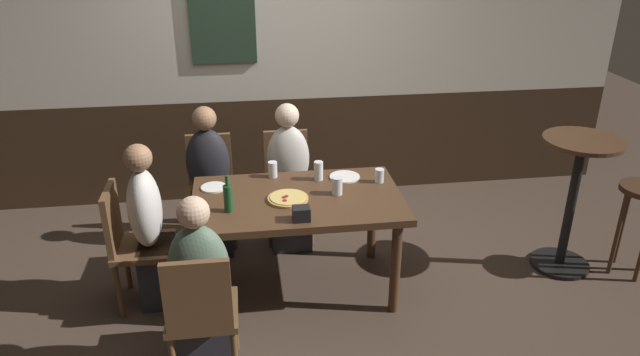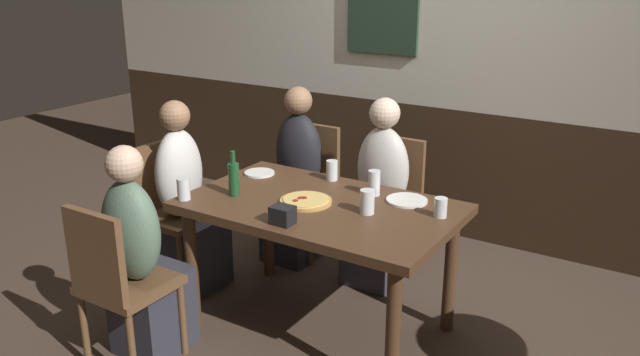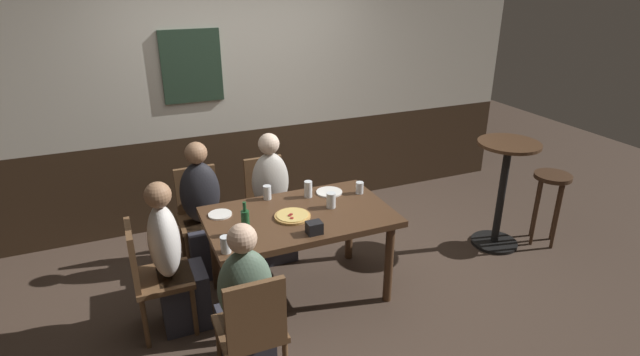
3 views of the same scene
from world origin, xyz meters
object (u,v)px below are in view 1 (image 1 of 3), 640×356
Objects in this scene: person_mid_far at (289,187)px; highball_clear at (318,171)px; pint_glass_amber at (197,220)px; chair_head_west at (131,240)px; plate_white_small at (214,187)px; chair_mid_far at (287,178)px; pint_glass_pale at (337,187)px; tumbler_short at (273,170)px; pizza at (288,198)px; tumbler_water at (379,176)px; person_left_near at (203,296)px; bar_stool at (640,206)px; side_bar_table at (573,194)px; beer_bottle_green at (228,197)px; person_left_far at (210,191)px; person_head_west at (156,238)px; chair_left_near at (201,311)px; condiment_caddy at (301,214)px; dining_table at (298,209)px; plate_white_large at (345,177)px; chair_left_far at (211,183)px.

highball_clear is at bearing -66.87° from person_mid_far.
person_mid_far is at bearing 57.55° from pint_glass_amber.
plate_white_small is (0.56, 0.22, 0.25)m from chair_head_west.
chair_head_west is (-1.13, -0.85, 0.00)m from chair_mid_far.
chair_mid_far reaches higher than pint_glass_pale.
tumbler_short is at bearing -106.36° from chair_mid_far.
person_mid_far reaches higher than pint_glass_amber.
pizza is 2.76× the size of tumbler_water.
person_left_near is at bearing -145.50° from tumbler_water.
person_left_near reaches higher than highball_clear.
side_bar_table is at bearing 161.57° from bar_stool.
tumbler_water is 1.11m from beer_bottle_green.
person_left_far reaches higher than pizza.
person_head_west is at bearing -156.50° from tumbler_short.
chair_mid_far reaches higher than tumbler_water.
highball_clear is at bearing 53.97° from chair_left_near.
tumbler_short is at bearing 19.99° from chair_head_west.
condiment_caddy is at bearing -78.69° from pizza.
person_head_west is 9.44× the size of pint_glass_pale.
dining_table is 0.70m from person_mid_far.
pizza is (0.56, -0.72, 0.25)m from person_left_far.
plate_white_large is at bearing 26.40° from beer_bottle_green.
plate_white_small is at bearing -84.51° from chair_left_far.
chair_left_near reaches higher than plate_white_large.
chair_left_far is 0.75× the size of person_mid_far.
bar_stool is at bearing 10.05° from person_left_near.
tumbler_short is 0.53m from plate_white_large.
chair_mid_far is 3.18× the size of pizza.
condiment_caddy is at bearing -175.56° from bar_stool.
chair_head_west reaches higher than tumbler_short.
chair_left_far is (-0.63, 0.85, -0.15)m from dining_table.
chair_mid_far is 2.68m from bar_stool.
pint_glass_pale is 0.54m from tumbler_short.
chair_left_near is at bearing -139.95° from condiment_caddy.
chair_head_west and highball_clear have the same top height.
chair_head_west is at bearing -160.01° from tumbler_short.
person_mid_far reaches higher than condiment_caddy.
chair_mid_far is 0.75× the size of person_mid_far.
person_left_far reaches higher than beer_bottle_green.
chair_left_far is 1.54m from person_left_near.
chair_left_far is at bearing 180.00° from chair_mid_far.
plate_white_large is 1.69m from side_bar_table.
pint_glass_pale is 0.17× the size of bar_stool.
chair_head_west is 1.22× the size of bar_stool.
chair_mid_far is at bearing 47.82° from plate_white_small.
person_mid_far reaches higher than bar_stool.
person_head_west reaches higher than pint_glass_amber.
person_mid_far reaches higher than plate_white_large.
dining_table is at bearing 17.33° from beer_bottle_green.
chair_left_near is 0.80m from beer_bottle_green.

